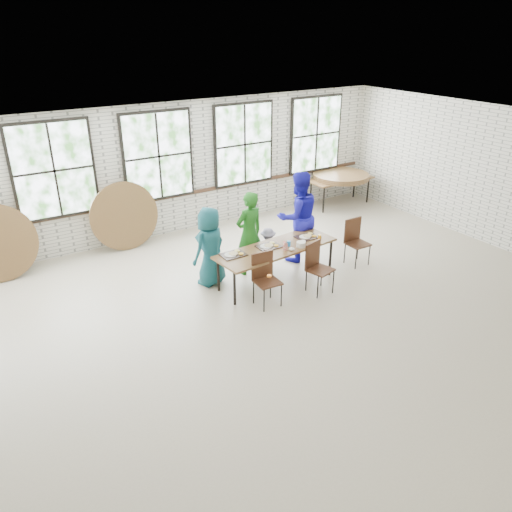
{
  "coord_description": "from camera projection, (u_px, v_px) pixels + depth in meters",
  "views": [
    {
      "loc": [
        -3.96,
        -5.89,
        4.54
      ],
      "look_at": [
        0.0,
        0.4,
        1.05
      ],
      "focal_mm": 35.0,
      "sensor_mm": 36.0,
      "label": 1
    }
  ],
  "objects": [
    {
      "name": "round_tops_stacked",
      "position": [
        341.0,
        176.0,
        13.36
      ],
      "size": [
        1.5,
        1.5,
        0.13
      ],
      "color": "brown",
      "rests_on": "storage_table"
    },
    {
      "name": "room",
      "position": [
        158.0,
        158.0,
        10.97
      ],
      "size": [
        12.0,
        12.0,
        12.0
      ],
      "color": "#B8AA92",
      "rests_on": "ground"
    },
    {
      "name": "chair_near_left",
      "position": [
        265.0,
        274.0,
        8.68
      ],
      "size": [
        0.44,
        0.43,
        0.95
      ],
      "rotation": [
        0.0,
        0.0,
        -0.06
      ],
      "color": "#462717",
      "rests_on": "ground"
    },
    {
      "name": "dining_table",
      "position": [
        276.0,
        250.0,
        9.3
      ],
      "size": [
        2.46,
        1.02,
        0.74
      ],
      "rotation": [
        0.0,
        0.0,
        0.09
      ],
      "color": "brown",
      "rests_on": "ground"
    },
    {
      "name": "toddler",
      "position": [
        268.0,
        248.0,
        10.03
      ],
      "size": [
        0.63,
        0.51,
        0.84
      ],
      "primitive_type": "imported",
      "rotation": [
        0.0,
        0.0,
        2.72
      ],
      "color": "#1E1441",
      "rests_on": "ground"
    },
    {
      "name": "adult_green",
      "position": [
        249.0,
        233.0,
        9.65
      ],
      "size": [
        0.65,
        0.47,
        1.67
      ],
      "primitive_type": "imported",
      "rotation": [
        0.0,
        0.0,
        3.26
      ],
      "color": "#1E651B",
      "rests_on": "ground"
    },
    {
      "name": "adult_teal",
      "position": [
        210.0,
        247.0,
        9.27
      ],
      "size": [
        0.87,
        0.72,
        1.52
      ],
      "primitive_type": "imported",
      "rotation": [
        0.0,
        0.0,
        3.51
      ],
      "color": "#1A5263",
      "rests_on": "ground"
    },
    {
      "name": "adult_blue",
      "position": [
        298.0,
        217.0,
        10.16
      ],
      "size": [
        0.99,
        0.82,
        1.89
      ],
      "primitive_type": "imported",
      "rotation": [
        0.0,
        0.0,
        3.03
      ],
      "color": "#1C1AB7",
      "rests_on": "ground"
    },
    {
      "name": "storage_table",
      "position": [
        340.0,
        180.0,
        13.41
      ],
      "size": [
        1.81,
        0.78,
        0.74
      ],
      "rotation": [
        0.0,
        0.0,
        -0.02
      ],
      "color": "brown",
      "rests_on": "ground"
    },
    {
      "name": "tabletop_clutter",
      "position": [
        282.0,
        245.0,
        9.3
      ],
      "size": [
        2.07,
        0.61,
        0.11
      ],
      "color": "black",
      "rests_on": "dining_table"
    },
    {
      "name": "round_tops_leaning",
      "position": [
        41.0,
        233.0,
        9.91
      ],
      "size": [
        4.11,
        0.48,
        1.49
      ],
      "color": "brown",
      "rests_on": "ground"
    },
    {
      "name": "chair_spare",
      "position": [
        355.0,
        237.0,
        10.17
      ],
      "size": [
        0.42,
        0.41,
        0.95
      ],
      "rotation": [
        0.0,
        0.0,
        -0.0
      ],
      "color": "#462717",
      "rests_on": "ground"
    },
    {
      "name": "chair_near_right",
      "position": [
        316.0,
        263.0,
        9.09
      ],
      "size": [
        0.51,
        0.5,
        0.95
      ],
      "rotation": [
        0.0,
        0.0,
        0.26
      ],
      "color": "#462717",
      "rests_on": "ground"
    }
  ]
}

